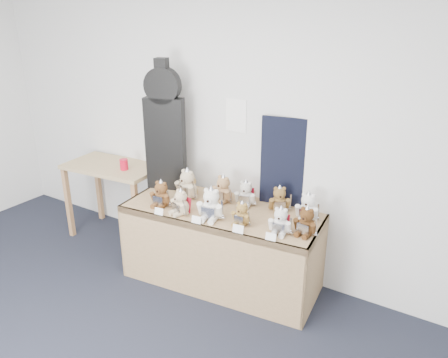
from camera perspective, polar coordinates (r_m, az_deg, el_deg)
The scene contains 22 objects.
room_shell at distance 3.98m, azimuth 1.57°, elevation 8.28°, with size 6.00×6.00×6.00m.
display_table at distance 3.88m, azimuth -0.63°, elevation -6.42°, with size 1.82×0.92×0.73m.
side_table at distance 4.81m, azimuth -14.24°, elevation 0.35°, with size 1.05×0.65×0.84m.
guitar_case at distance 4.16m, azimuth -7.75°, elevation 6.68°, with size 0.39×0.22×1.24m.
navy_board at distance 3.82m, azimuth 9.16°, elevation 1.99°, with size 0.60×0.02×0.80m, color black.
red_cup at distance 4.58m, azimuth -12.94°, elevation 1.87°, with size 0.08×0.08×0.11m, color red.
teddy_front_far_left at distance 3.92m, azimuth -8.21°, elevation -2.06°, with size 0.22×0.19×0.27m.
teddy_front_left at distance 3.75m, azimuth -5.68°, elevation -3.14°, with size 0.20×0.19×0.25m.
teddy_front_centre at distance 3.64m, azimuth -1.71°, elevation -3.44°, with size 0.26×0.23×0.31m.
teddy_front_right at distance 3.56m, azimuth 2.32°, elevation -4.66°, with size 0.18×0.14×0.23m.
teddy_front_far_right at distance 3.45m, azimuth 7.38°, elevation -5.56°, with size 0.21×0.18×0.25m.
teddy_front_end at distance 3.46m, azimuth 10.67°, elevation -5.59°, with size 0.21×0.17×0.26m.
teddy_back_left at distance 4.05m, azimuth -4.85°, elevation -0.82°, with size 0.26×0.22×0.31m.
teddy_back_centre_left at distance 3.96m, azimuth -0.15°, elevation -1.44°, with size 0.23×0.20×0.28m.
teddy_back_centre_right at distance 3.90m, azimuth 2.83°, elevation -2.01°, with size 0.22×0.20×0.26m.
teddy_back_right at distance 3.82m, azimuth 7.25°, elevation -2.73°, with size 0.21×0.21×0.26m.
teddy_back_end at distance 3.69m, azimuth 10.86°, elevation -3.73°, with size 0.23×0.19×0.27m.
teddy_back_far_left at distance 4.09m, azimuth -4.38°, elevation -1.06°, with size 0.19×0.18×0.23m.
entry_card_a at distance 3.78m, azimuth -8.50°, elevation -4.21°, with size 0.08×0.00×0.06m, color white.
entry_card_b at distance 3.60m, azimuth -3.64°, elevation -5.34°, with size 0.09×0.00×0.06m, color white.
entry_card_c at distance 3.45m, azimuth 1.85°, elevation -6.54°, with size 0.09×0.00×0.07m, color white.
entry_card_d at distance 3.36m, azimuth 6.13°, elevation -7.51°, with size 0.08×0.00×0.06m, color white.
Camera 1 is at (2.03, -0.84, 2.38)m, focal length 35.00 mm.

